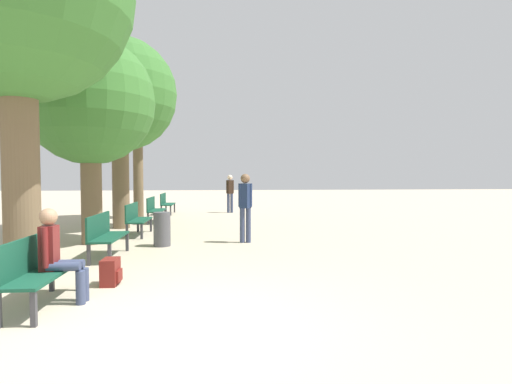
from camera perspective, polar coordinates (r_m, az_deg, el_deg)
ground_plane at (r=4.96m, az=-11.96°, el=-17.92°), size 80.00×80.00×0.00m
bench_row_0 at (r=6.00m, az=-28.97°, el=-9.40°), size 0.47×1.52×0.91m
bench_row_1 at (r=8.87m, az=-20.82°, el=-5.48°), size 0.47×1.52×0.91m
bench_row_2 at (r=11.86m, az=-16.76°, el=-3.45°), size 0.47×1.52×0.91m
bench_row_3 at (r=14.89m, az=-14.34°, el=-2.23°), size 0.47×1.52×0.91m
bench_row_4 at (r=17.94m, az=-12.75°, el=-1.42°), size 0.47×1.52×0.91m
tree_row_1 at (r=10.89m, az=-22.64°, el=11.73°), size 3.16×3.16×5.14m
tree_row_2 at (r=13.80m, az=-18.92°, el=12.89°), size 3.63×3.63×6.11m
tree_row_3 at (r=16.48m, az=-16.60°, el=12.12°), size 2.61×2.61×5.90m
person_seated at (r=6.00m, az=-26.41°, el=-7.80°), size 0.60×0.34×1.28m
backpack at (r=6.75m, az=-20.04°, el=-10.69°), size 0.27×0.37×0.41m
pedestrian_near at (r=10.10m, az=-1.54°, el=-1.62°), size 0.35×0.30×1.75m
pedestrian_mid at (r=18.11m, az=-3.73°, el=0.14°), size 0.35×0.29×1.72m
trash_bin at (r=9.92m, az=-13.28°, el=-5.19°), size 0.40×0.40×0.82m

